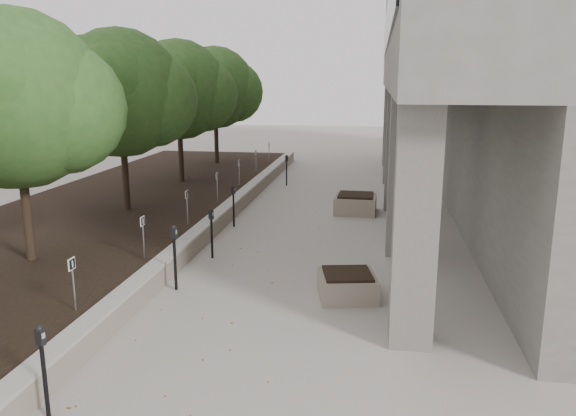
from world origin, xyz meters
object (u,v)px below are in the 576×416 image
Objects in this scene: parking_meter_2 at (175,258)px; parking_meter_5 at (287,170)px; crabapple_tree_2 at (19,137)px; parking_meter_3 at (212,234)px; parking_meter_4 at (234,206)px; planter_front at (347,285)px; parking_meter_1 at (44,372)px; crabapple_tree_3 at (122,120)px; crabapple_tree_5 at (215,105)px; crabapple_tree_4 at (179,111)px; planter_back at (355,203)px.

parking_meter_5 is at bearing 96.79° from parking_meter_2.
parking_meter_3 is at bearing 27.49° from crabapple_tree_2.
crabapple_tree_2 is 4.25× the size of parking_meter_5.
parking_meter_5 reaches higher than parking_meter_4.
planter_front is (3.66, -5.09, -0.37)m from parking_meter_4.
crabapple_tree_2 is at bearing 140.23° from parking_meter_1.
crabapple_tree_3 is 1.00× the size of crabapple_tree_5.
crabapple_tree_4 is 9.23m from parking_meter_3.
planter_front is (3.14, -11.90, -0.38)m from parking_meter_5.
crabapple_tree_2 reaches higher than planter_back.
parking_meter_1 is 6.05m from planter_front.
parking_meter_5 is at bearing 104.80° from planter_front.
parking_meter_3 is 0.99× the size of parking_meter_4.
crabapple_tree_2 reaches higher than parking_meter_3.
planter_front is (7.05, -5.15, -2.86)m from crabapple_tree_3.
crabapple_tree_2 and crabapple_tree_4 have the same top height.
parking_meter_4 is 6.28m from planter_front.
parking_meter_5 is (3.90, 6.75, -2.48)m from crabapple_tree_3.
parking_meter_5 is at bearing 109.69° from parking_meter_3.
parking_meter_2 reaches higher than parking_meter_4.
parking_meter_4 is (-0.08, 5.23, -0.07)m from parking_meter_2.
parking_meter_4 is at bearing -145.87° from planter_back.
crabapple_tree_4 is (0.00, 5.00, 0.00)m from crabapple_tree_3.
crabapple_tree_3 is at bearing 132.09° from parking_meter_2.
planter_back is at bearing 89.79° from parking_meter_1.
parking_meter_1 is 1.15× the size of planter_front.
crabapple_tree_3 reaches higher than parking_meter_3.
parking_meter_1 is 4.66m from parking_meter_2.
crabapple_tree_3 is at bearing -90.00° from crabapple_tree_4.
parking_meter_5 is (0.51, 16.70, -0.01)m from parking_meter_1.
parking_meter_2 is at bearing -72.57° from parking_meter_3.
planter_front is (3.65, 4.81, -0.39)m from parking_meter_1.
crabapple_tree_3 is at bearing -161.37° from planter_back.
crabapple_tree_2 is 10.47m from planter_back.
planter_front is at bearing -9.24° from parking_meter_3.
parking_meter_4 is 0.99× the size of parking_meter_5.
planter_back is (3.53, 2.39, -0.32)m from parking_meter_4.
parking_meter_2 is 3.61m from planter_front.
parking_meter_2 is at bearing -73.02° from parking_meter_4.
planter_back is at bearing -21.08° from crabapple_tree_4.
crabapple_tree_5 is 4.27× the size of parking_meter_4.
planter_front is at bearing -65.04° from crabapple_tree_5.
parking_meter_5 is (3.90, 11.75, -2.48)m from crabapple_tree_2.
planter_front is at bearing -89.01° from planter_back.
parking_meter_3 is 0.99× the size of parking_meter_5.
planter_back is (6.92, 7.33, -2.81)m from crabapple_tree_2.
crabapple_tree_4 reaches higher than parking_meter_3.
crabapple_tree_3 reaches higher than planter_back.
parking_meter_1 is (3.40, -19.95, -2.47)m from crabapple_tree_5.
crabapple_tree_5 is at bearing 90.00° from crabapple_tree_2.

